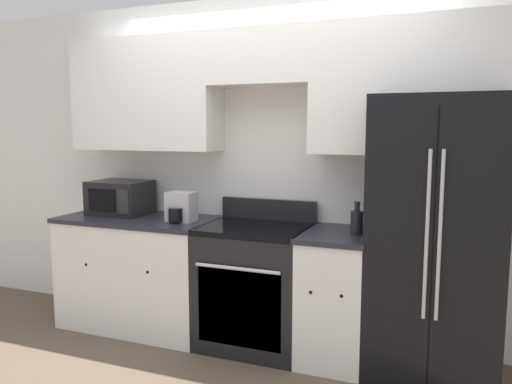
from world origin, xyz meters
TOP-DOWN VIEW (x-y plane):
  - ground_plane at (0.00, 0.00)m, footprint 12.00×12.00m
  - wall_back at (0.00, 0.58)m, footprint 8.00×0.39m
  - lower_cabinets_left at (-1.01, 0.31)m, footprint 1.26×0.64m
  - lower_cabinets_right at (0.60, 0.31)m, footprint 0.47×0.64m
  - oven_range at (-0.01, 0.31)m, footprint 0.77×0.65m
  - refrigerator at (1.22, 0.34)m, footprint 0.81×0.72m
  - microwave at (-1.23, 0.38)m, footprint 0.46×0.37m
  - bottle at (0.73, 0.30)m, footprint 0.08×0.08m
  - electric_kettle at (-0.60, 0.28)m, footprint 0.21×0.22m

SIDE VIEW (x-z plane):
  - ground_plane at x=0.00m, z-range 0.00..0.00m
  - lower_cabinets_left at x=-1.01m, z-range 0.00..0.90m
  - lower_cabinets_right at x=0.60m, z-range 0.00..0.90m
  - oven_range at x=-0.01m, z-range -0.07..0.98m
  - refrigerator at x=1.22m, z-range 0.00..1.80m
  - bottle at x=0.73m, z-range 0.88..1.10m
  - electric_kettle at x=-0.60m, z-range 0.89..1.12m
  - microwave at x=-1.23m, z-range 0.90..1.17m
  - wall_back at x=0.00m, z-range 0.24..2.84m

